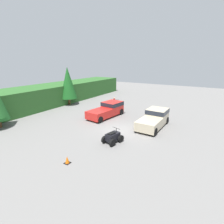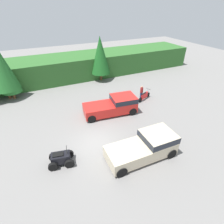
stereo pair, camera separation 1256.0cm
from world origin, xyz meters
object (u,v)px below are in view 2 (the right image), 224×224
Objects in this scene: pickup_truck_second at (147,146)px; quad_atv at (61,159)px; pickup_truck_red at (114,105)px; rider_person at (141,92)px; dirt_bike at (144,96)px.

quad_atv is at bearing 164.15° from pickup_truck_second.
rider_person is (4.35, 1.55, -0.06)m from pickup_truck_red.
pickup_truck_red is 4.71m from dirt_bike.
pickup_truck_red is 2.58× the size of dirt_bike.
quad_atv is (-11.02, -5.77, 0.04)m from dirt_bike.
dirt_bike is (4.54, 1.14, -0.50)m from pickup_truck_red.
dirt_bike is at bearing 58.16° from pickup_truck_second.
pickup_truck_red reaches higher than quad_atv.
rider_person is at bearing 90.36° from dirt_bike.
pickup_truck_red is at bearing 169.94° from dirt_bike.
pickup_truck_second is at bearing -86.99° from pickup_truck_red.
dirt_bike is 1.10× the size of quad_atv.
quad_atv reaches higher than dirt_bike.
rider_person reaches higher than quad_atv.
pickup_truck_red and pickup_truck_second have the same top height.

